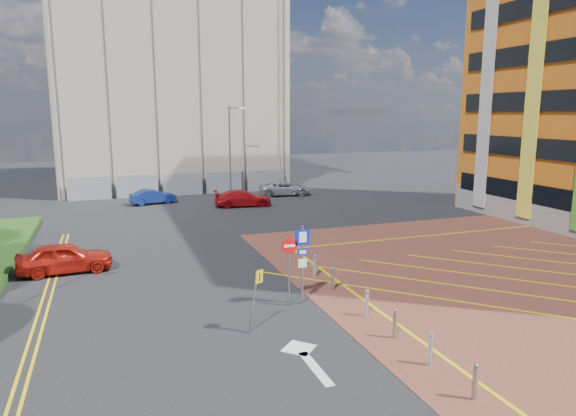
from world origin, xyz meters
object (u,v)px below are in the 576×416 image
car_blue_back (153,197)px  car_red_back (243,198)px  lamp_back (231,148)px  warning_sign (255,293)px  car_silver_back (285,188)px  car_red_left (65,258)px  sign_cluster (298,257)px

car_blue_back → car_red_back: size_ratio=0.81×
lamp_back → warning_sign: bearing=-101.8°
warning_sign → car_silver_back: 29.69m
lamp_back → car_red_left: bearing=-123.2°
lamp_back → car_red_back: bearing=-93.7°
car_red_left → car_red_back: car_red_left is taller
car_red_back → car_silver_back: (5.04, 4.05, -0.01)m
car_red_left → car_silver_back: 25.16m
sign_cluster → car_red_back: (3.44, 21.71, -1.29)m
car_red_left → car_silver_back: bearing=-47.3°
car_red_left → car_silver_back: (17.41, 18.16, -0.08)m
car_red_left → car_blue_back: bearing=-21.1°
warning_sign → car_red_left: size_ratio=0.53×
car_red_back → car_red_left: bearing=145.4°
sign_cluster → car_silver_back: (8.48, 25.76, -1.31)m
sign_cluster → car_blue_back: size_ratio=0.86×
sign_cluster → car_silver_back: 27.15m
car_red_left → car_silver_back: size_ratio=0.91×
lamp_back → car_blue_back: 8.22m
lamp_back → car_blue_back: bearing=-166.1°
sign_cluster → car_blue_back: sign_cluster is taller
warning_sign → car_red_back: bearing=76.4°
car_red_back → car_silver_back: 6.47m
warning_sign → car_silver_back: warning_sign is taller
car_red_back → car_silver_back: bearing=-44.6°
lamp_back → car_silver_back: (4.70, -1.25, -3.71)m
warning_sign → sign_cluster: bearing=40.2°
lamp_back → car_silver_back: bearing=-14.9°
car_blue_back → car_silver_back: size_ratio=0.80×
sign_cluster → car_red_back: sign_cluster is taller
car_red_back → car_silver_back: car_red_back is taller
sign_cluster → car_red_left: sign_cluster is taller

